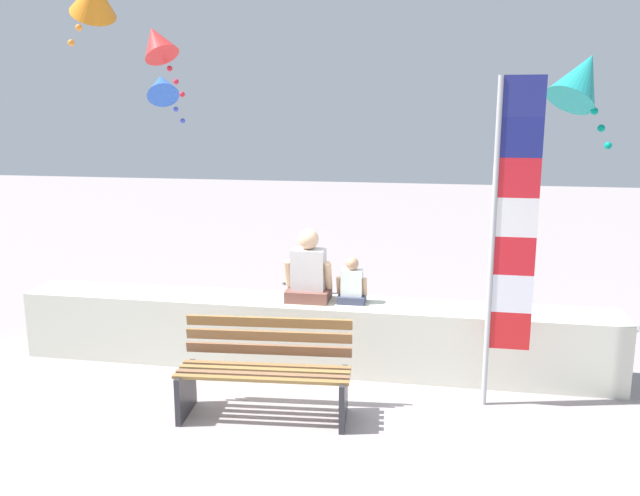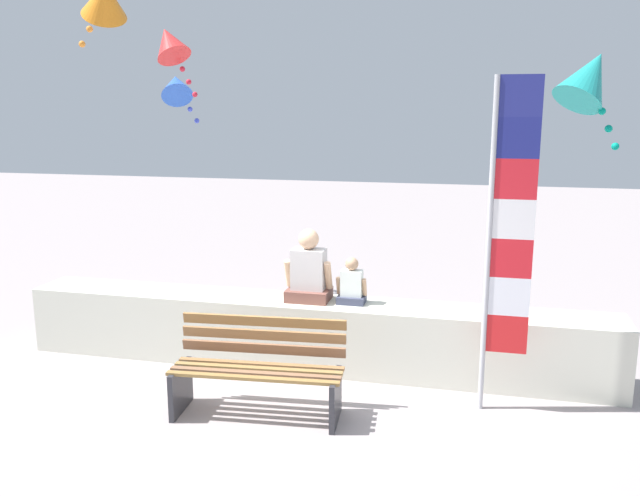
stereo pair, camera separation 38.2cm
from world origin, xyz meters
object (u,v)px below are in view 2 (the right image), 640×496
Objects in this scene: park_bench at (258,371)px; kite_orange at (104,0)px; person_child at (352,285)px; flag_banner at (505,230)px; kite_teal at (589,77)px; kite_blue at (176,86)px; kite_red at (170,43)px; person_adult at (309,273)px.

kite_orange reaches higher than park_bench.
flag_banner is (1.54, -0.69, 0.80)m from person_child.
kite_teal is (3.03, 2.26, 2.75)m from park_bench.
kite_blue is (-2.77, 4.32, 2.76)m from park_bench.
park_bench is at bearing -54.99° from kite_red.
park_bench is 1.44m from person_adult.
kite_teal is at bearing -19.60° from kite_blue.
person_adult is 0.88× the size of kite_blue.
person_adult is 4.37m from kite_red.
flag_banner is at bearing -24.04° from person_child.
kite_orange reaches higher than kite_teal.
kite_red is (-5.49, 1.27, 0.59)m from kite_teal.
person_child is at bearing -41.75° from kite_blue.
kite_teal reaches higher than park_bench.
kite_teal is (2.39, 0.98, 2.21)m from person_child.
person_adult is 0.49m from person_child.
park_bench is 5.83m from kite_blue.
kite_red is 1.43m from kite_orange.
kite_orange reaches higher than kite_red.
kite_blue is 2.37m from kite_orange.
flag_banner is 5.61m from kite_orange.
flag_banner is at bearing -17.98° from kite_orange.
person_adult reaches higher than park_bench.
park_bench is at bearing -57.33° from kite_blue.
park_bench is 1.53m from person_child.
kite_teal is 1.26× the size of kite_orange.
park_bench is at bearing -164.91° from flag_banner.
person_adult is at bearing -179.96° from person_child.
kite_blue is at bearing 93.32° from kite_orange.
flag_banner is 2.88× the size of kite_red.
park_bench is 1.52× the size of kite_red.
flag_banner is at bearing -37.00° from kite_blue.
person_adult is at bearing -17.40° from kite_orange.
kite_blue reaches higher than person_adult.
kite_blue is (-3.41, 3.05, 2.22)m from person_child.
kite_red reaches higher than park_bench.
kite_teal reaches higher than flag_banner.
person_child is at bearing 0.04° from person_adult.
kite_orange is (-5.67, -0.10, 0.98)m from kite_teal.
kite_blue reaches higher than person_child.
park_bench is 2.63m from flag_banner.
person_adult is 4.72m from kite_blue.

